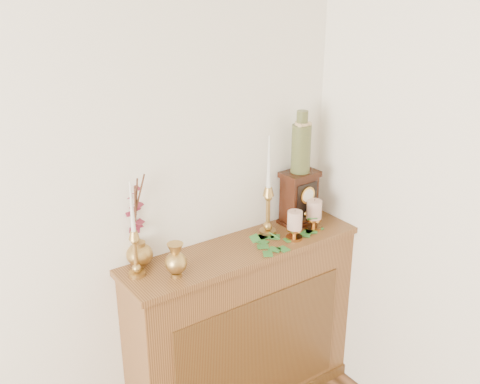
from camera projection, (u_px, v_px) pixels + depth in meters
console_shelf at (244, 332)px, 2.87m from camera, size 1.24×0.34×0.93m
candlestick_left at (135, 246)px, 2.38m from camera, size 0.07×0.07×0.44m
candlestick_center at (268, 203)px, 2.75m from camera, size 0.09×0.09×0.51m
bud_vase at (176, 260)px, 2.40m from camera, size 0.10×0.10×0.16m
ginger_jar at (135, 223)px, 2.47m from camera, size 0.18×0.19×0.44m
pillar_candle_left at (295, 224)px, 2.73m from camera, size 0.08×0.08×0.16m
pillar_candle_right at (314, 213)px, 2.84m from camera, size 0.09×0.09×0.17m
ivy_garland at (286, 238)px, 2.74m from camera, size 0.48×0.22×0.09m
mantel_clock at (299, 198)px, 2.89m from camera, size 0.19×0.14×0.28m
ceramic_vase at (301, 145)px, 2.78m from camera, size 0.10×0.10×0.31m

